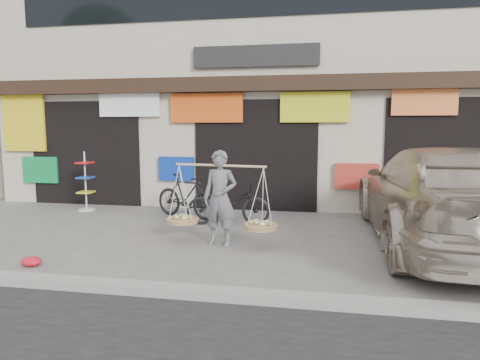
% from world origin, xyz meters
% --- Properties ---
extents(ground, '(70.00, 70.00, 0.00)m').
position_xyz_m(ground, '(0.00, 0.00, 0.00)').
color(ground, slate).
rests_on(ground, ground).
extents(kerb, '(70.00, 0.25, 0.12)m').
position_xyz_m(kerb, '(0.00, -2.00, 0.06)').
color(kerb, gray).
rests_on(kerb, ground).
extents(shophouse_block, '(14.00, 6.32, 7.00)m').
position_xyz_m(shophouse_block, '(-0.00, 6.42, 3.45)').
color(shophouse_block, beige).
rests_on(shophouse_block, ground).
extents(street_vendor, '(2.00, 0.77, 1.66)m').
position_xyz_m(street_vendor, '(-0.15, 0.29, 0.77)').
color(street_vendor, slate).
rests_on(street_vendor, ground).
extents(bike_1, '(1.72, 1.05, 1.00)m').
position_xyz_m(bike_1, '(-1.41, 2.34, 0.50)').
color(bike_1, black).
rests_on(bike_1, ground).
extents(bike_2, '(1.82, 0.88, 0.92)m').
position_xyz_m(bike_2, '(-0.32, 1.84, 0.46)').
color(bike_2, black).
rests_on(bike_2, ground).
extents(suv, '(2.43, 5.96, 1.73)m').
position_xyz_m(suv, '(3.65, 0.99, 0.86)').
color(suv, '#BFAE9A').
rests_on(suv, ground).
extents(display_rack, '(0.40, 0.40, 1.45)m').
position_xyz_m(display_rack, '(-4.09, 2.71, 0.58)').
color(display_rack, silver).
rests_on(display_rack, ground).
extents(red_bag, '(0.31, 0.25, 0.14)m').
position_xyz_m(red_bag, '(-2.65, -1.32, 0.07)').
color(red_bag, red).
rests_on(red_bag, ground).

